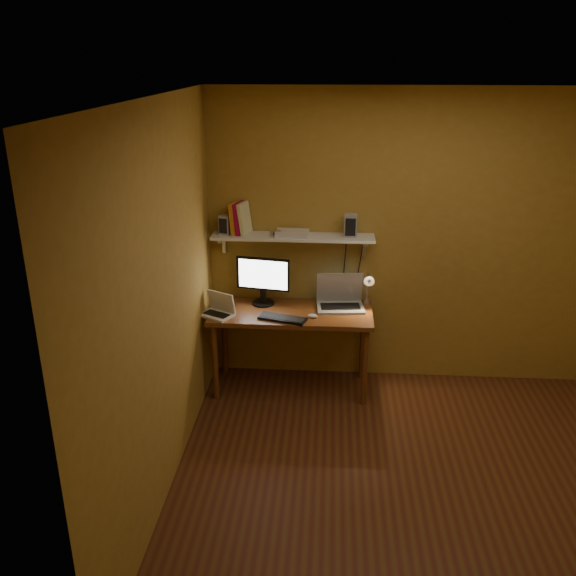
# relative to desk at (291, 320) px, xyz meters

# --- Properties ---
(room) EXTENTS (3.44, 3.24, 2.64)m
(room) POSITION_rel_desk_xyz_m (0.95, -1.28, 0.64)
(room) COLOR #513115
(room) RESTS_ON ground
(desk) EXTENTS (1.40, 0.60, 0.75)m
(desk) POSITION_rel_desk_xyz_m (0.00, 0.00, 0.00)
(desk) COLOR brown
(desk) RESTS_ON ground
(wall_shelf) EXTENTS (1.40, 0.25, 0.21)m
(wall_shelf) POSITION_rel_desk_xyz_m (0.00, 0.19, 0.69)
(wall_shelf) COLOR silver
(wall_shelf) RESTS_ON room
(monitor) EXTENTS (0.47, 0.23, 0.43)m
(monitor) POSITION_rel_desk_xyz_m (-0.26, 0.15, 0.33)
(monitor) COLOR black
(monitor) RESTS_ON desk
(laptop) EXTENTS (0.43, 0.33, 0.30)m
(laptop) POSITION_rel_desk_xyz_m (0.42, 0.14, 0.16)
(laptop) COLOR #919499
(laptop) RESTS_ON desk
(netbook) EXTENTS (0.32, 0.29, 0.20)m
(netbook) POSITION_rel_desk_xyz_m (-0.61, -0.13, 0.14)
(netbook) COLOR silver
(netbook) RESTS_ON desk
(keyboard) EXTENTS (0.42, 0.25, 0.02)m
(keyboard) POSITION_rel_desk_xyz_m (-0.06, -0.19, 0.10)
(keyboard) COLOR black
(keyboard) RESTS_ON desk
(mouse) EXTENTS (0.10, 0.07, 0.03)m
(mouse) POSITION_rel_desk_xyz_m (0.19, -0.13, 0.10)
(mouse) COLOR silver
(mouse) RESTS_ON desk
(desk_lamp) EXTENTS (0.09, 0.23, 0.38)m
(desk_lamp) POSITION_rel_desk_xyz_m (0.66, 0.13, 0.29)
(desk_lamp) COLOR silver
(desk_lamp) RESTS_ON desk
(speaker_left) EXTENTS (0.11, 0.11, 0.16)m
(speaker_left) POSITION_rel_desk_xyz_m (-0.58, 0.20, 0.79)
(speaker_left) COLOR #919499
(speaker_left) RESTS_ON wall_shelf
(speaker_right) EXTENTS (0.11, 0.11, 0.19)m
(speaker_right) POSITION_rel_desk_xyz_m (0.49, 0.19, 0.81)
(speaker_right) COLOR #919499
(speaker_right) RESTS_ON wall_shelf
(books) EXTENTS (0.19, 0.20, 0.28)m
(books) POSITION_rel_desk_xyz_m (-0.46, 0.22, 0.85)
(books) COLOR #C77423
(books) RESTS_ON wall_shelf
(shelf_camera) EXTENTS (0.09, 0.04, 0.05)m
(shelf_camera) POSITION_rel_desk_xyz_m (-0.15, 0.14, 0.74)
(shelf_camera) COLOR silver
(shelf_camera) RESTS_ON wall_shelf
(router) EXTENTS (0.29, 0.20, 0.05)m
(router) POSITION_rel_desk_xyz_m (-0.01, 0.18, 0.73)
(router) COLOR silver
(router) RESTS_ON wall_shelf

